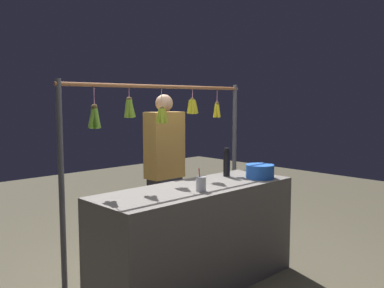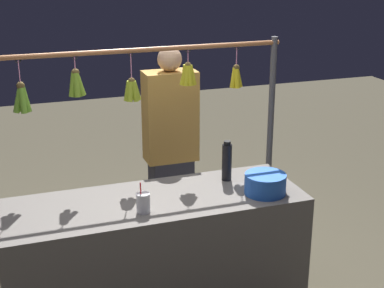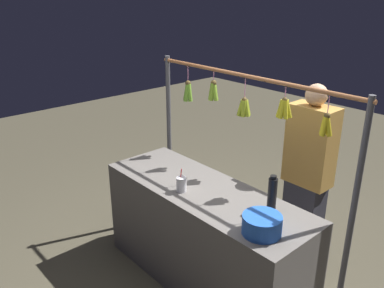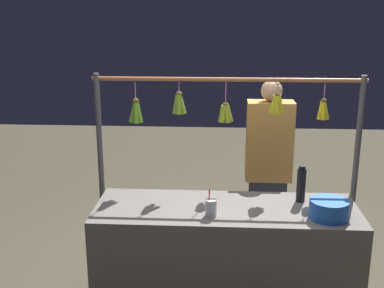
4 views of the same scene
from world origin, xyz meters
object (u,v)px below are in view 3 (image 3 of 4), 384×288
(blue_bucket, at_px, (262,225))
(vendor_person, at_px, (307,179))
(drink_cup, at_px, (181,184))
(water_bottle, at_px, (272,194))

(blue_bucket, relative_size, vendor_person, 0.16)
(drink_cup, xyz_separation_m, vendor_person, (-0.48, -1.02, -0.12))
(water_bottle, xyz_separation_m, drink_cup, (0.65, 0.30, -0.07))
(drink_cup, relative_size, vendor_person, 0.11)
(drink_cup, height_order, vendor_person, vendor_person)
(water_bottle, xyz_separation_m, vendor_person, (0.17, -0.72, -0.19))
(water_bottle, distance_m, blue_bucket, 0.33)
(water_bottle, height_order, vendor_person, vendor_person)
(vendor_person, bearing_deg, water_bottle, 103.06)
(blue_bucket, xyz_separation_m, vendor_person, (0.31, -1.01, -0.12))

